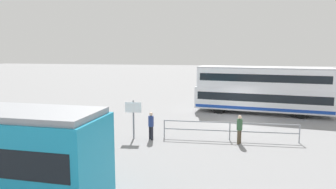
{
  "coord_description": "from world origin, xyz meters",
  "views": [
    {
      "loc": [
        0.83,
        24.23,
        5.35
      ],
      "look_at": [
        4.59,
        3.81,
        2.38
      ],
      "focal_mm": 34.44,
      "sensor_mm": 36.0,
      "label": 1
    }
  ],
  "objects_px": {
    "pedestrian_near_railing": "(151,124)",
    "info_sign": "(133,113)",
    "pedestrian_crossing": "(240,127)",
    "double_decker_bus": "(262,90)"
  },
  "relations": [
    {
      "from": "double_decker_bus",
      "to": "pedestrian_crossing",
      "type": "height_order",
      "value": "double_decker_bus"
    },
    {
      "from": "double_decker_bus",
      "to": "pedestrian_crossing",
      "type": "bearing_deg",
      "value": 76.91
    },
    {
      "from": "pedestrian_crossing",
      "to": "pedestrian_near_railing",
      "type": "bearing_deg",
      "value": 1.03
    },
    {
      "from": "double_decker_bus",
      "to": "pedestrian_crossing",
      "type": "xyz_separation_m",
      "value": [
        2.13,
        9.16,
        -1.03
      ]
    },
    {
      "from": "pedestrian_near_railing",
      "to": "info_sign",
      "type": "xyz_separation_m",
      "value": [
        1.09,
        -0.07,
        0.64
      ]
    },
    {
      "from": "pedestrian_near_railing",
      "to": "pedestrian_crossing",
      "type": "bearing_deg",
      "value": -178.97
    },
    {
      "from": "double_decker_bus",
      "to": "pedestrian_near_railing",
      "type": "relative_size",
      "value": 6.78
    },
    {
      "from": "pedestrian_crossing",
      "to": "double_decker_bus",
      "type": "bearing_deg",
      "value": -103.09
    },
    {
      "from": "pedestrian_crossing",
      "to": "info_sign",
      "type": "distance_m",
      "value": 6.22
    },
    {
      "from": "double_decker_bus",
      "to": "pedestrian_near_railing",
      "type": "height_order",
      "value": "double_decker_bus"
    }
  ]
}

